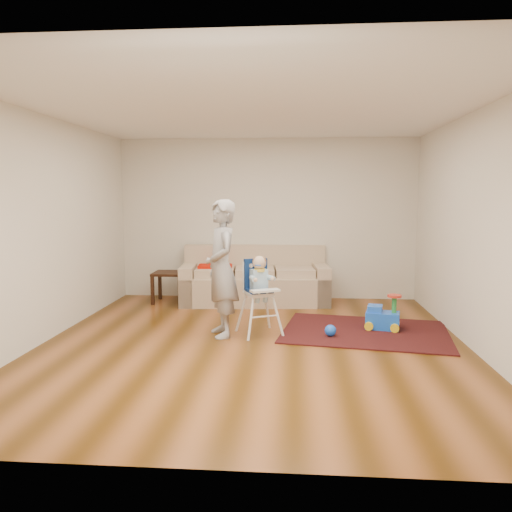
# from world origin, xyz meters

# --- Properties ---
(ground) EXTENTS (5.50, 5.50, 0.00)m
(ground) POSITION_xyz_m (0.00, 0.00, 0.00)
(ground) COLOR #442606
(ground) RESTS_ON ground
(room_envelope) EXTENTS (5.04, 5.52, 2.72)m
(room_envelope) POSITION_xyz_m (0.00, 0.53, 1.88)
(room_envelope) COLOR beige
(room_envelope) RESTS_ON ground
(sofa) EXTENTS (2.44, 1.16, 0.91)m
(sofa) POSITION_xyz_m (-0.17, 2.30, 0.46)
(sofa) COLOR tan
(sofa) RESTS_ON ground
(side_table) EXTENTS (0.50, 0.50, 0.50)m
(side_table) POSITION_xyz_m (-1.57, 2.22, 0.25)
(side_table) COLOR black
(side_table) RESTS_ON ground
(area_rug) EXTENTS (2.28, 1.85, 0.02)m
(area_rug) POSITION_xyz_m (1.39, 0.62, 0.01)
(area_rug) COLOR black
(area_rug) RESTS_ON ground
(ride_on_toy) EXTENTS (0.48, 0.39, 0.46)m
(ride_on_toy) POSITION_xyz_m (1.63, 0.75, 0.25)
(ride_on_toy) COLOR blue
(ride_on_toy) RESTS_ON area_rug
(toy_ball) EXTENTS (0.14, 0.14, 0.14)m
(toy_ball) POSITION_xyz_m (0.93, 0.34, 0.09)
(toy_ball) COLOR blue
(toy_ball) RESTS_ON area_rug
(high_chair) EXTENTS (0.62, 0.62, 1.01)m
(high_chair) POSITION_xyz_m (0.04, 0.43, 0.48)
(high_chair) COLOR white
(high_chair) RESTS_ON ground
(adult) EXTENTS (0.61, 0.73, 1.70)m
(adult) POSITION_xyz_m (-0.42, 0.33, 0.85)
(adult) COLOR gray
(adult) RESTS_ON ground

